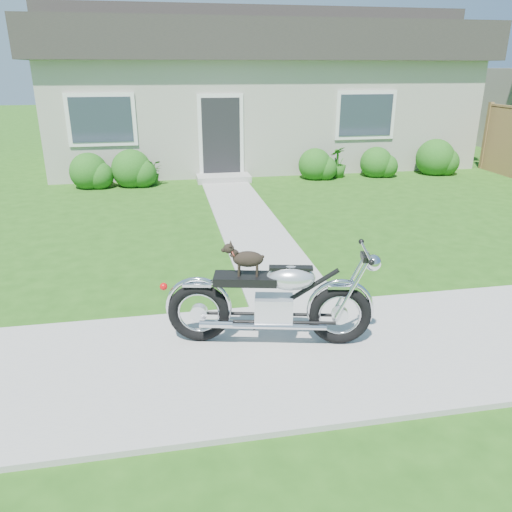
{
  "coord_description": "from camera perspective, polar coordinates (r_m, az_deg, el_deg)",
  "views": [
    {
      "loc": [
        -3.04,
        -4.39,
        2.83
      ],
      "look_at": [
        -2.04,
        1.0,
        0.75
      ],
      "focal_mm": 35.0,
      "sensor_mm": 36.0,
      "label": 1
    }
  ],
  "objects": [
    {
      "name": "walkway",
      "position": [
        9.92,
        -1.16,
        4.28
      ],
      "size": [
        1.2,
        8.0,
        0.03
      ],
      "primitive_type": "cube",
      "color": "#9E9B93",
      "rests_on": "ground"
    },
    {
      "name": "potted_plant_left",
      "position": [
        13.18,
        -11.72,
        9.37
      ],
      "size": [
        0.66,
        0.59,
        0.64
      ],
      "primitive_type": "imported",
      "rotation": [
        0.0,
        0.0,
        6.11
      ],
      "color": "#215316",
      "rests_on": "ground"
    },
    {
      "name": "ground",
      "position": [
        6.04,
        21.47,
        -8.74
      ],
      "size": [
        80.0,
        80.0,
        0.0
      ],
      "primitive_type": "plane",
      "color": "#235114",
      "rests_on": "ground"
    },
    {
      "name": "potted_plant_right",
      "position": [
        13.96,
        9.32,
        10.54
      ],
      "size": [
        0.65,
        0.65,
        0.83
      ],
      "primitive_type": "imported",
      "rotation": [
        0.0,
        0.0,
        3.8
      ],
      "color": "#26611A",
      "rests_on": "ground"
    },
    {
      "name": "shrub_row",
      "position": [
        13.46,
        2.63,
        10.38
      ],
      "size": [
        10.34,
        1.05,
        1.05
      ],
      "color": "#215917",
      "rests_on": "ground"
    },
    {
      "name": "house",
      "position": [
        16.68,
        -0.01,
        18.45
      ],
      "size": [
        12.6,
        7.03,
        4.5
      ],
      "color": "#B2AEA1",
      "rests_on": "ground"
    },
    {
      "name": "sidewalk",
      "position": [
        6.03,
        21.5,
        -8.58
      ],
      "size": [
        24.0,
        2.2,
        0.04
      ],
      "primitive_type": "cube",
      "color": "#9E9B93",
      "rests_on": "ground"
    },
    {
      "name": "motorcycle_with_dog",
      "position": [
        5.26,
        2.03,
        -5.05
      ],
      "size": [
        2.2,
        0.8,
        1.12
      ],
      "rotation": [
        0.0,
        0.0,
        -0.22
      ],
      "color": "black",
      "rests_on": "sidewalk"
    }
  ]
}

